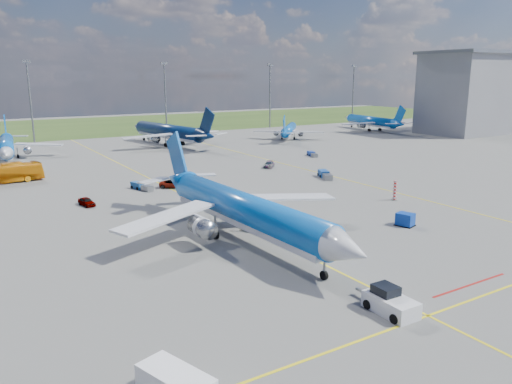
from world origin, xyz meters
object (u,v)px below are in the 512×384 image
main_airliner (245,241)px  service_car_c (269,164)px  uld_container (405,219)px  bg_jet_n (169,145)px  bg_jet_nnw (8,160)px  apron_bus (5,173)px  service_car_a (87,202)px  service_car_b (174,184)px  bg_jet_ne (289,139)px  pushback_tug (390,302)px  baggage_tug_w (325,175)px  bg_jet_ene (370,130)px  warning_post (395,190)px  baggage_tug_e (312,154)px  baggage_tug_c (141,186)px

main_airliner → service_car_c: size_ratio=9.41×
uld_container → bg_jet_n: bearing=70.5°
bg_jet_nnw → uld_container: size_ratio=16.82×
apron_bus → service_car_a: bearing=-166.5°
service_car_b → bg_jet_ne: bearing=-19.4°
bg_jet_nnw → bg_jet_ne: bg_jet_nnw is taller
pushback_tug → baggage_tug_w: pushback_tug is taller
bg_jet_ne → bg_jet_ene: 37.82m
apron_bus → service_car_b: size_ratio=2.61×
warning_post → baggage_tug_w: size_ratio=0.54×
baggage_tug_e → baggage_tug_c: bearing=-145.3°
uld_container → baggage_tug_w: bearing=52.2°
service_car_b → baggage_tug_c: bearing=103.8°
main_airliner → pushback_tug: main_airliner is taller
warning_post → baggage_tug_w: warning_post is taller
main_airliner → pushback_tug: 21.30m
main_airliner → service_car_a: bearing=112.1°
bg_jet_nnw → main_airliner: bearing=-71.8°
pushback_tug → apron_bus: bearing=106.8°
bg_jet_ne → service_car_b: size_ratio=6.26×
bg_jet_ne → baggage_tug_e: (-14.91, -30.58, 0.48)m
service_car_c → main_airliner: bearing=-82.8°
bg_jet_ene → apron_bus: (-116.95, -30.46, 1.71)m
bg_jet_ne → bg_jet_ene: bearing=-132.5°
service_car_b → service_car_a: bearing=138.3°
pushback_tug → service_car_a: 48.50m
main_airliner → service_car_c: main_airliner is taller
baggage_tug_c → baggage_tug_e: 47.76m
baggage_tug_e → main_airliner: bearing=-116.1°
bg_jet_nnw → baggage_tug_e: (61.49, -31.69, 0.48)m
baggage_tug_c → apron_bus: bearing=121.3°
baggage_tug_c → baggage_tug_e: (45.92, 13.14, -0.03)m
bg_jet_n → main_airliner: 84.00m
apron_bus → service_car_b: 30.35m
uld_container → service_car_a: size_ratio=0.56×
warning_post → uld_container: size_ratio=1.49×
pushback_tug → service_car_b: size_ratio=1.30×
bg_jet_n → bg_jet_ne: (36.28, -5.17, 0.00)m
service_car_b → bg_jet_ene: bearing=-30.5°
uld_container → baggage_tug_c: size_ratio=0.40×
bg_jet_nnw → service_car_b: bg_jet_nnw is taller
pushback_tug → baggage_tug_w: bearing=56.6°
bg_jet_ene → bg_jet_ne: bearing=15.2°
bg_jet_ne → warning_post: bearing=107.8°
bg_jet_ene → pushback_tug: 139.54m
bg_jet_n → bg_jet_nnw: bearing=-4.3°
bg_jet_n → bg_jet_ne: bg_jet_n is taller
pushback_tug → service_car_c: pushback_tug is taller
main_airliner → pushback_tug: bearing=-90.0°
service_car_a → baggage_tug_c: 12.05m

